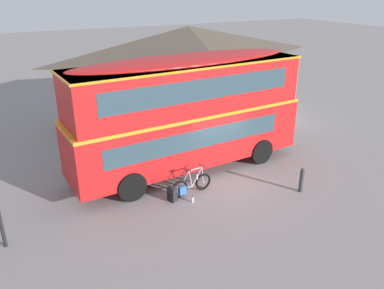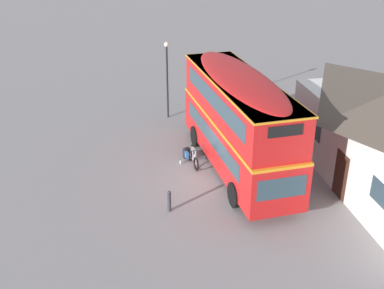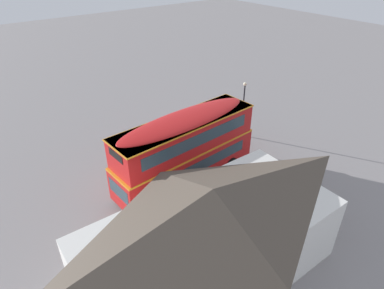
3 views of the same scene
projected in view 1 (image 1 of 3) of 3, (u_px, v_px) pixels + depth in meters
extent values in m
plane|color=gray|center=(220.00, 177.00, 15.58)|extent=(120.00, 120.00, 0.00)
cylinder|color=black|center=(229.00, 134.00, 18.49)|extent=(1.11, 0.35, 1.10)
cylinder|color=black|center=(261.00, 151.00, 16.61)|extent=(1.11, 0.35, 1.10)
cylinder|color=black|center=(109.00, 162.00, 15.58)|extent=(1.11, 0.35, 1.10)
cylinder|color=black|center=(132.00, 186.00, 13.70)|extent=(1.11, 0.35, 1.10)
cube|color=red|center=(187.00, 135.00, 15.72)|extent=(9.94, 3.08, 2.10)
cube|color=orange|center=(187.00, 110.00, 15.30)|extent=(9.96, 3.10, 0.12)
cube|color=red|center=(187.00, 87.00, 14.92)|extent=(9.64, 3.01, 1.90)
ellipsoid|color=red|center=(187.00, 60.00, 14.53)|extent=(9.44, 2.95, 0.36)
cube|color=#2D424C|center=(276.00, 111.00, 17.96)|extent=(0.18, 2.05, 0.90)
cube|color=black|center=(278.00, 62.00, 16.99)|extent=(0.14, 1.38, 0.44)
cube|color=#2D424C|center=(199.00, 139.00, 14.53)|extent=(7.64, 0.50, 0.76)
cube|color=#2D424C|center=(204.00, 90.00, 13.91)|extent=(8.03, 0.52, 0.80)
cube|color=#2D424C|center=(169.00, 121.00, 16.49)|extent=(7.64, 0.50, 0.76)
cube|color=#2D424C|center=(172.00, 77.00, 15.83)|extent=(8.03, 0.52, 0.80)
cube|color=orange|center=(187.00, 63.00, 14.57)|extent=(9.74, 3.10, 0.08)
torus|color=black|center=(203.00, 182.00, 14.48)|extent=(0.68, 0.14, 0.68)
torus|color=black|center=(180.00, 189.00, 13.95)|extent=(0.68, 0.14, 0.68)
cylinder|color=#B2B2B7|center=(203.00, 182.00, 14.48)|extent=(0.06, 0.10, 0.05)
cylinder|color=#B2B2B7|center=(180.00, 189.00, 13.95)|extent=(0.06, 0.10, 0.05)
cylinder|color=#B7B7BC|center=(197.00, 177.00, 14.23)|extent=(0.47, 0.08, 0.72)
cylinder|color=#B7B7BC|center=(195.00, 169.00, 14.06)|extent=(0.58, 0.09, 0.04)
cylinder|color=#B7B7BC|center=(190.00, 179.00, 14.08)|extent=(0.18, 0.05, 0.70)
cylinder|color=#B7B7BC|center=(186.00, 188.00, 14.10)|extent=(0.55, 0.08, 0.09)
cylinder|color=#B7B7BC|center=(184.00, 180.00, 13.93)|extent=(0.42, 0.06, 0.65)
cylinder|color=#B7B7BC|center=(203.00, 174.00, 14.34)|extent=(0.09, 0.04, 0.64)
cylinder|color=black|center=(202.00, 166.00, 14.18)|extent=(0.07, 0.46, 0.03)
ellipsoid|color=black|center=(188.00, 170.00, 13.89)|extent=(0.27, 0.12, 0.06)
cube|color=#2D609E|center=(182.00, 190.00, 13.83)|extent=(0.29, 0.17, 0.32)
cylinder|color=silver|center=(197.00, 177.00, 14.23)|extent=(0.07, 0.07, 0.18)
cube|color=black|center=(172.00, 194.00, 13.75)|extent=(0.31, 0.39, 0.52)
ellipsoid|color=black|center=(172.00, 188.00, 13.65)|extent=(0.29, 0.37, 0.10)
cube|color=black|center=(170.00, 198.00, 13.70)|extent=(0.12, 0.23, 0.18)
cylinder|color=black|center=(176.00, 194.00, 13.77)|extent=(0.05, 0.05, 0.42)
cylinder|color=black|center=(173.00, 192.00, 13.89)|extent=(0.05, 0.05, 0.42)
cylinder|color=silver|center=(192.00, 199.00, 13.72)|extent=(0.08, 0.08, 0.21)
cylinder|color=black|center=(192.00, 197.00, 13.68)|extent=(0.05, 0.05, 0.03)
cube|color=silver|center=(188.00, 87.00, 22.35)|extent=(11.66, 5.88, 3.51)
pyramid|color=#4C4238|center=(188.00, 41.00, 21.35)|extent=(12.07, 6.29, 1.67)
cube|color=#3D2319|center=(211.00, 111.00, 20.31)|extent=(1.10, 0.07, 2.10)
cube|color=#2D424C|center=(160.00, 102.00, 18.80)|extent=(1.10, 0.07, 0.90)
cube|color=#2D424C|center=(257.00, 89.00, 21.15)|extent=(1.10, 0.07, 0.90)
cylinder|color=#333338|center=(301.00, 181.00, 14.32)|extent=(0.16, 0.16, 0.85)
sphere|color=#333338|center=(303.00, 170.00, 14.14)|extent=(0.16, 0.16, 0.16)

